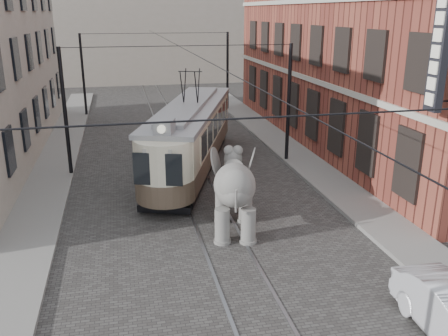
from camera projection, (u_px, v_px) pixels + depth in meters
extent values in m
plane|color=#413F3C|center=(210.00, 215.00, 18.58)|extent=(120.00, 120.00, 0.00)
cube|color=slate|center=(353.00, 201.00, 19.77)|extent=(2.00, 60.00, 0.15)
cube|color=slate|center=(32.00, 228.00, 17.23)|extent=(2.00, 60.00, 0.15)
cube|color=maroon|center=(370.00, 39.00, 27.31)|extent=(8.00, 26.00, 12.00)
cube|color=gray|center=(143.00, 16.00, 53.56)|extent=(28.00, 10.00, 14.00)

